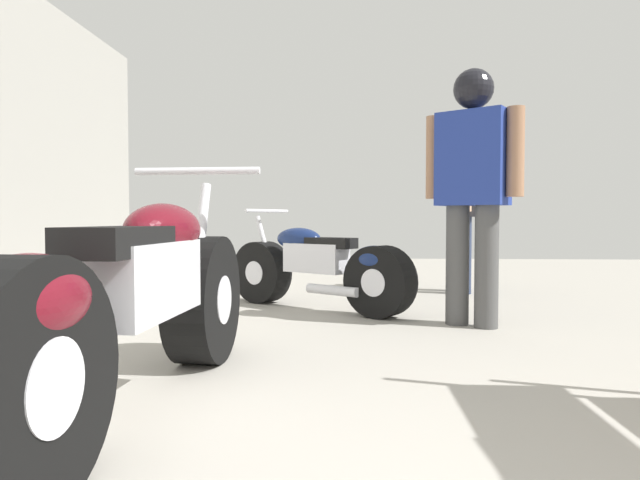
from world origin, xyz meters
TOP-DOWN VIEW (x-y plane):
  - ground_plane at (0.00, 3.09)m, footprint 14.82×14.82m
  - motorcycle_maroon_cruiser at (-0.67, 1.79)m, footprint 0.65×2.21m
  - motorcycle_black_naked at (-0.11, 4.34)m, footprint 1.62×1.21m
  - mechanic_in_blue at (1.32, 5.52)m, footprint 0.28×0.66m
  - mechanic_with_helmet at (1.02, 3.70)m, footprint 0.66×0.49m

SIDE VIEW (x-z plane):
  - ground_plane at x=0.00m, z-range 0.00..0.00m
  - motorcycle_black_naked at x=-0.11m, z-range -0.07..0.78m
  - motorcycle_maroon_cruiser at x=-0.67m, z-range -0.09..0.94m
  - mechanic_in_blue at x=1.32m, z-range 0.11..1.74m
  - mechanic_with_helmet at x=1.02m, z-range 0.18..2.00m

